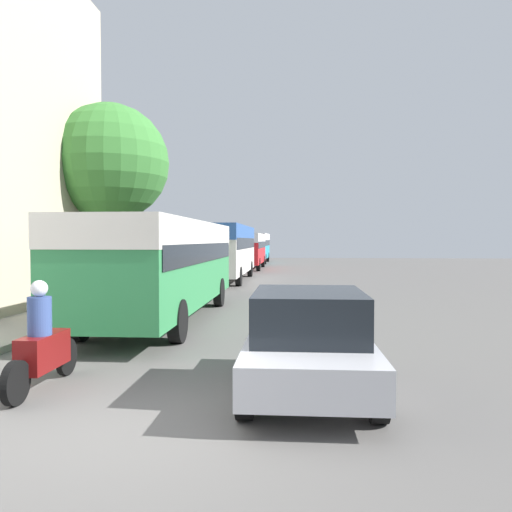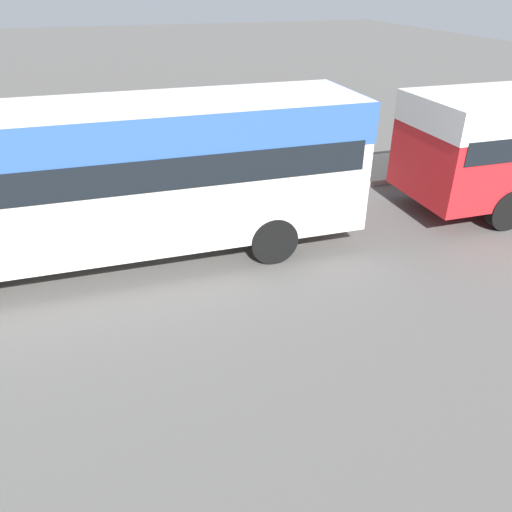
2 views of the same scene
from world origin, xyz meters
TOP-DOWN VIEW (x-y plane):
  - bus_following at (-1.91, 22.73)m, footprint 2.53×10.75m

SIDE VIEW (x-z plane):
  - bus_following at x=-1.91m, z-range 0.47..3.65m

